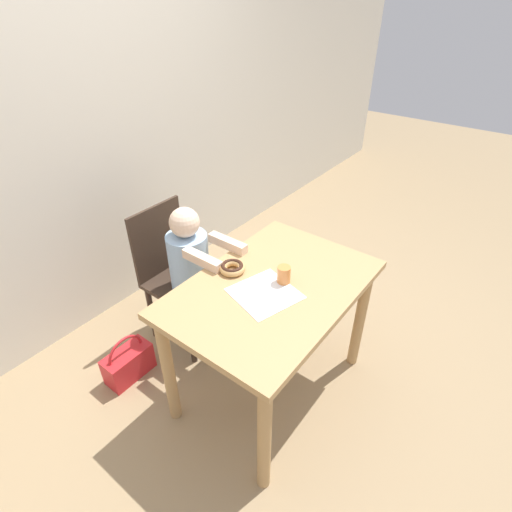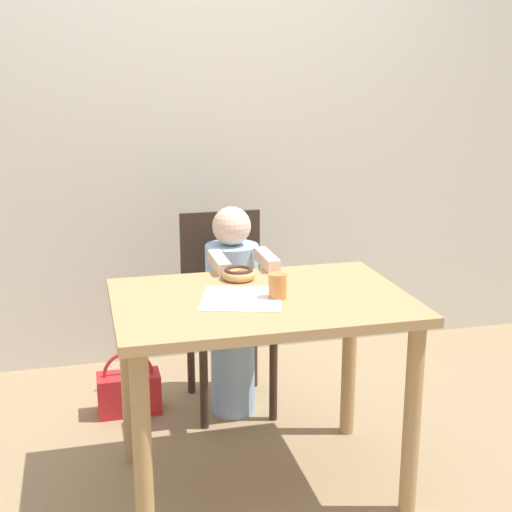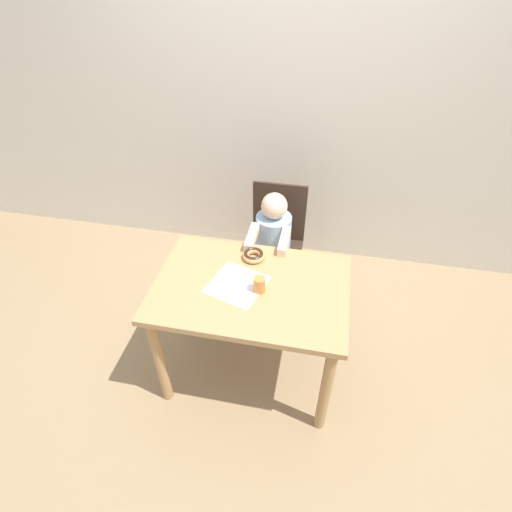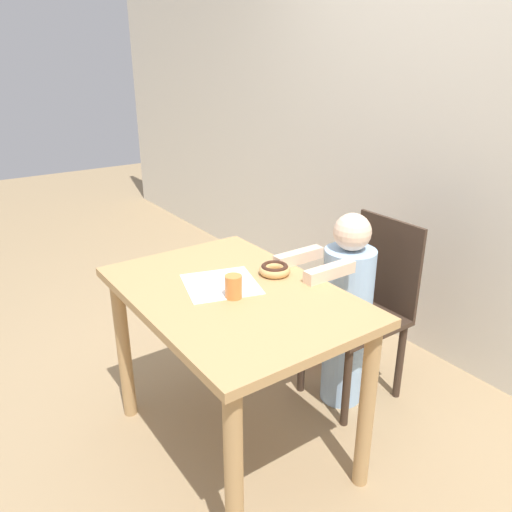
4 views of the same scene
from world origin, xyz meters
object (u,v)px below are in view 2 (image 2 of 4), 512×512
Objects in this scene: handbag at (129,391)px; cup at (277,286)px; donut at (239,274)px; chair at (227,310)px; child_figure at (233,311)px.

handbag is 3.37× the size of cup.
cup is (0.08, -0.25, 0.02)m from donut.
child_figure is (0.00, -0.13, 0.04)m from chair.
donut is 0.91m from handbag.
handbag is at bearing 123.77° from cup.
chair is 0.82m from cup.
cup is (0.03, -0.62, 0.30)m from child_figure.
chair is at bearing 2.78° from handbag.
donut is at bearing -96.29° from chair.
donut is at bearing -49.62° from handbag.
donut is 0.43× the size of handbag.
donut is at bearing -98.41° from child_figure.
child_figure is 0.60m from handbag.
chair reaches higher than donut.
child_figure is 3.18× the size of handbag.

